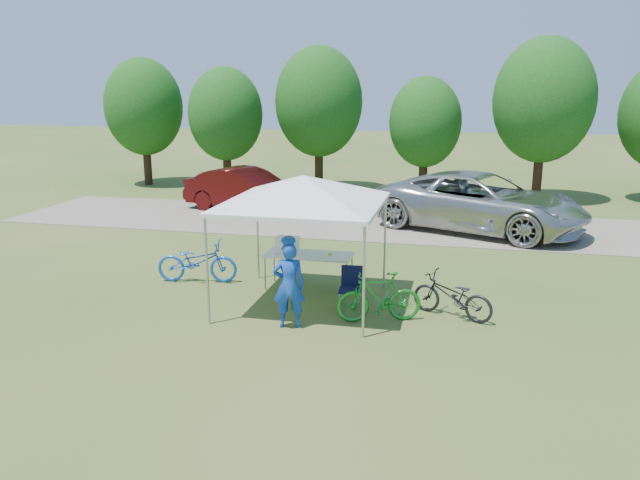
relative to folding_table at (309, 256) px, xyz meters
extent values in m
plane|color=#2D5119|center=(0.15, -1.03, -0.76)|extent=(100.00, 100.00, 0.00)
cube|color=gray|center=(0.15, 6.97, -0.75)|extent=(24.00, 5.00, 0.02)
cylinder|color=#A5A5AA|center=(-1.35, -2.53, 0.29)|extent=(0.05, 0.05, 2.10)
cylinder|color=#A5A5AA|center=(1.65, -2.53, 0.29)|extent=(0.05, 0.05, 2.10)
cylinder|color=#A5A5AA|center=(-1.35, 0.47, 0.29)|extent=(0.05, 0.05, 2.10)
cylinder|color=#A5A5AA|center=(1.65, 0.47, 0.29)|extent=(0.05, 0.05, 2.10)
cube|color=white|center=(0.15, -1.03, 1.38)|extent=(3.15, 3.15, 0.08)
pyramid|color=white|center=(0.15, -1.03, 1.97)|extent=(4.53, 4.53, 0.55)
cylinder|color=#382314|center=(-10.85, 12.97, 0.18)|extent=(0.36, 0.36, 1.89)
ellipsoid|color=#144711|center=(-10.85, 12.97, 2.75)|extent=(3.46, 3.46, 4.32)
cylinder|color=#382314|center=(-6.85, 12.67, 0.11)|extent=(0.36, 0.36, 1.75)
ellipsoid|color=#144711|center=(-6.85, 12.67, 2.49)|extent=(3.20, 3.20, 4.00)
cylinder|color=#382314|center=(-2.85, 13.27, 0.25)|extent=(0.36, 0.36, 2.03)
ellipsoid|color=#144711|center=(-2.85, 13.27, 3.01)|extent=(3.71, 3.71, 4.64)
cylinder|color=#382314|center=(1.65, 13.07, 0.04)|extent=(0.36, 0.36, 1.61)
ellipsoid|color=#144711|center=(1.65, 13.07, 2.23)|extent=(2.94, 2.94, 3.68)
cylinder|color=#382314|center=(6.15, 12.77, 0.29)|extent=(0.36, 0.36, 2.10)
ellipsoid|color=#144711|center=(6.15, 12.77, 3.14)|extent=(3.84, 3.84, 4.80)
cube|color=white|center=(0.00, 0.00, 0.02)|extent=(1.96, 0.82, 0.04)
cylinder|color=#A5A5AA|center=(-0.92, -0.35, -0.38)|extent=(0.04, 0.04, 0.76)
cylinder|color=#A5A5AA|center=(0.92, -0.35, -0.38)|extent=(0.04, 0.04, 0.76)
cylinder|color=#A5A5AA|center=(-0.92, 0.35, -0.38)|extent=(0.04, 0.04, 0.76)
cylinder|color=#A5A5AA|center=(0.92, 0.35, -0.38)|extent=(0.04, 0.04, 0.76)
cube|color=black|center=(1.15, -1.14, -0.34)|extent=(0.48, 0.48, 0.04)
cube|color=black|center=(1.15, -0.92, -0.11)|extent=(0.45, 0.08, 0.45)
cylinder|color=#A5A5AA|center=(0.95, -1.34, -0.56)|extent=(0.02, 0.02, 0.40)
cylinder|color=#A5A5AA|center=(1.35, -1.34, -0.56)|extent=(0.02, 0.02, 0.40)
cylinder|color=#A5A5AA|center=(0.95, -0.94, -0.56)|extent=(0.02, 0.02, 0.40)
cylinder|color=#A5A5AA|center=(1.35, -0.94, -0.56)|extent=(0.02, 0.02, 0.40)
cube|color=white|center=(-0.50, 0.00, 0.20)|extent=(0.48, 0.32, 0.32)
cube|color=white|center=(-0.50, 0.00, 0.39)|extent=(0.51, 0.34, 0.04)
cylinder|color=#CAD231|center=(0.49, -0.05, 0.08)|extent=(0.09, 0.09, 0.07)
imported|color=#1543AF|center=(0.20, -2.33, 0.07)|extent=(0.69, 0.54, 1.67)
imported|color=blue|center=(-2.65, -0.12, -0.27)|extent=(1.95, 0.95, 0.98)
imported|color=#1C8028|center=(1.82, -1.67, -0.26)|extent=(1.72, 0.98, 1.00)
imported|color=black|center=(3.19, -1.12, -0.32)|extent=(1.78, 1.20, 0.88)
imported|color=#BABBB6|center=(3.85, 6.74, 0.16)|extent=(7.16, 5.25, 1.81)
imported|color=#410B0A|center=(-4.34, 8.09, 0.03)|extent=(4.92, 2.81, 1.53)
camera|label=1|loc=(3.27, -13.06, 3.74)|focal=35.00mm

